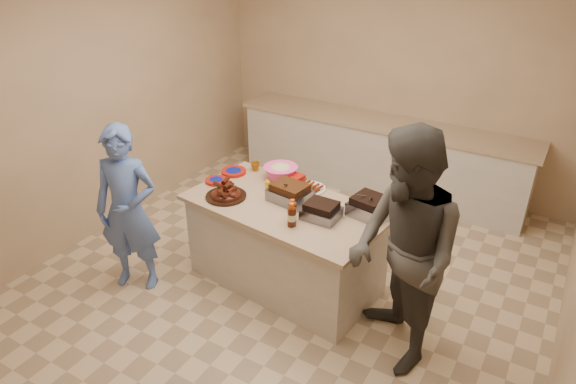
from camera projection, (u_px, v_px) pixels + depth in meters
The scene contains 20 objects.
room at pixel (289, 281), 4.84m from camera, with size 4.50×5.00×2.70m, color tan, non-canonical shape.
back_counter at pixel (380, 155), 6.30m from camera, with size 3.60×0.64×0.90m, color beige, non-canonical shape.
island at pixel (285, 281), 4.85m from camera, with size 1.75×0.92×0.83m, color beige, non-canonical shape.
rib_platter at pixel (226, 197), 4.57m from camera, with size 0.37×0.37×0.15m, color #46160B, non-canonical shape.
pulled_pork_tray at pixel (290, 201), 4.51m from camera, with size 0.35×0.26×0.11m, color #47230F.
brisket_tray at pixel (321, 218), 4.26m from camera, with size 0.29×0.24×0.09m, color black.
roasting_pan at pixel (368, 214), 4.31m from camera, with size 0.29×0.29×0.11m, color gray.
coleslaw_bowl at pixel (281, 179), 4.89m from camera, with size 0.33×0.33×0.22m, color #FF4DA7, non-canonical shape.
sausage_plate at pixel (310, 189), 4.71m from camera, with size 0.29×0.29×0.05m, color silver.
mac_cheese_dish at pixel (378, 212), 4.33m from camera, with size 0.30×0.22×0.08m, color gold.
bbq_bottle_a at pixel (292, 221), 4.21m from camera, with size 0.07×0.07×0.20m, color #3A1509.
bbq_bottle_b at pixel (292, 226), 4.15m from camera, with size 0.07×0.07×0.21m, color #3A1509.
mustard_bottle at pixel (267, 190), 4.69m from camera, with size 0.04×0.04×0.12m, color yellow.
sauce_bowl at pixel (304, 193), 4.63m from camera, with size 0.14×0.04×0.14m, color silver.
plate_stack_large at pixel (234, 173), 5.00m from camera, with size 0.24×0.24×0.03m, color #A0130B.
plate_stack_small at pixel (216, 182), 4.83m from camera, with size 0.20×0.20×0.03m, color #A0130B.
plastic_cup at pixel (256, 170), 5.06m from camera, with size 0.09×0.09×0.09m, color #884B0A.
basket_stack at pixel (294, 184), 4.81m from camera, with size 0.18×0.14×0.09m, color #A0130B.
guest_blue at pixel (140, 281), 4.84m from camera, with size 0.57×1.56×0.37m, color #5374C6.
guest_gray at pixel (391, 352), 4.05m from camera, with size 0.91×1.87×0.71m, color #4A4843.
Camera 1 is at (1.95, -3.34, 3.03)m, focal length 32.00 mm.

